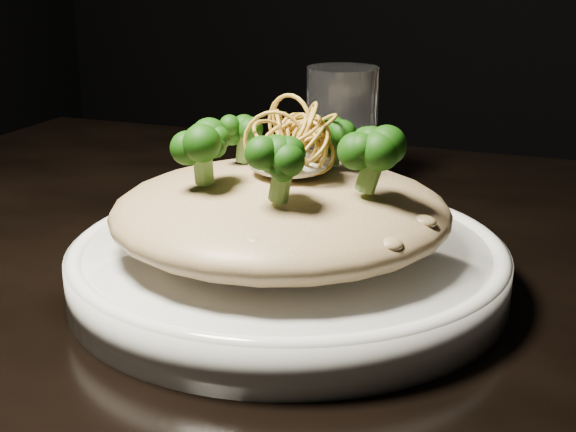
{
  "coord_description": "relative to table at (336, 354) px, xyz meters",
  "views": [
    {
      "loc": [
        0.17,
        -0.57,
        0.98
      ],
      "look_at": [
        -0.02,
        -0.06,
        0.81
      ],
      "focal_mm": 50.0,
      "sensor_mm": 36.0,
      "label": 1
    }
  ],
  "objects": [
    {
      "name": "table",
      "position": [
        0.0,
        0.0,
        0.0
      ],
      "size": [
        1.1,
        0.8,
        0.75
      ],
      "color": "black",
      "rests_on": "ground"
    },
    {
      "name": "plate",
      "position": [
        -0.02,
        -0.06,
        0.1
      ],
      "size": [
        0.31,
        0.31,
        0.03
      ],
      "primitive_type": "cylinder",
      "color": "white",
      "rests_on": "table"
    },
    {
      "name": "risotto",
      "position": [
        -0.02,
        -0.07,
        0.14
      ],
      "size": [
        0.24,
        0.24,
        0.05
      ],
      "primitive_type": "ellipsoid",
      "color": "brown",
      "rests_on": "plate"
    },
    {
      "name": "broccoli",
      "position": [
        -0.01,
        -0.07,
        0.19
      ],
      "size": [
        0.14,
        0.14,
        0.05
      ],
      "primitive_type": null,
      "color": "black",
      "rests_on": "risotto"
    },
    {
      "name": "cheese",
      "position": [
        -0.02,
        -0.06,
        0.18
      ],
      "size": [
        0.06,
        0.06,
        0.02
      ],
      "primitive_type": "ellipsoid",
      "color": "white",
      "rests_on": "risotto"
    },
    {
      "name": "shallots",
      "position": [
        -0.01,
        -0.06,
        0.2
      ],
      "size": [
        0.06,
        0.06,
        0.04
      ],
      "primitive_type": null,
      "color": "olive",
      "rests_on": "cheese"
    },
    {
      "name": "drinking_glass",
      "position": [
        -0.06,
        0.19,
        0.15
      ],
      "size": [
        0.08,
        0.08,
        0.12
      ],
      "primitive_type": "cylinder",
      "rotation": [
        0.0,
        0.0,
        0.11
      ],
      "color": "silver",
      "rests_on": "table"
    }
  ]
}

